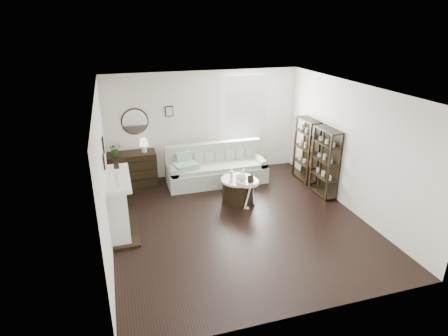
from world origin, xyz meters
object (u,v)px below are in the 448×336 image
object	(u,v)px
dresser	(131,169)
pedestal_table	(247,183)
sofa	(216,170)
drum_table	(238,190)

from	to	relation	value
dresser	pedestal_table	world-z (taller)	dresser
sofa	pedestal_table	distance (m)	1.53
dresser	sofa	bearing A→B (deg)	-10.69
drum_table	pedestal_table	world-z (taller)	pedestal_table
sofa	pedestal_table	bearing A→B (deg)	-78.66
sofa	dresser	bearing A→B (deg)	169.31
dresser	drum_table	world-z (taller)	dresser
dresser	drum_table	xyz separation A→B (m)	(2.27, -1.60, -0.14)
drum_table	pedestal_table	distance (m)	0.41
pedestal_table	dresser	bearing A→B (deg)	141.83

